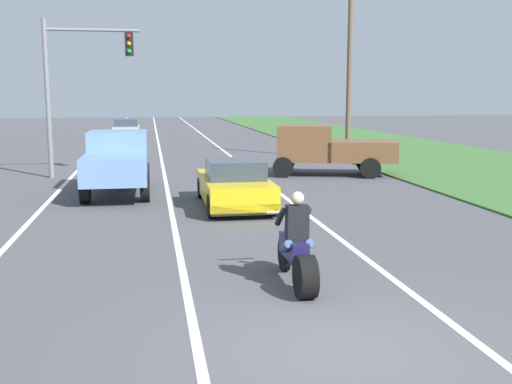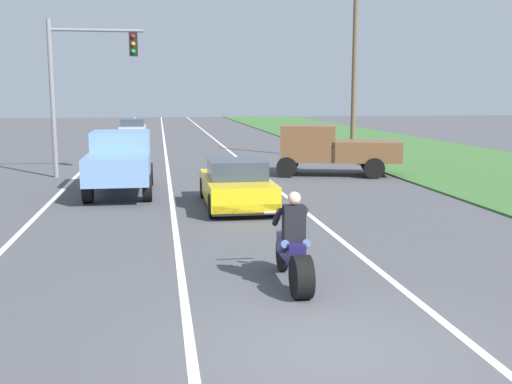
{
  "view_description": "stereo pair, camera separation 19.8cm",
  "coord_description": "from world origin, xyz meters",
  "px_view_note": "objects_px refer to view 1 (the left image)",
  "views": [
    {
      "loc": [
        -2.32,
        -6.95,
        3.2
      ],
      "look_at": [
        0.02,
        6.47,
        1.0
      ],
      "focal_mm": 42.56,
      "sensor_mm": 36.0,
      "label": 1
    },
    {
      "loc": [
        -2.12,
        -6.98,
        3.2
      ],
      "look_at": [
        0.02,
        6.47,
        1.0
      ],
      "focal_mm": 42.56,
      "sensor_mm": 36.0,
      "label": 2
    }
  ],
  "objects_px": {
    "sports_car_yellow": "(235,185)",
    "pickup_truck_left_lane_light_blue": "(117,160)",
    "traffic_light_mast_near": "(75,75)",
    "distant_car_far_ahead": "(126,129)",
    "motorcycle_with_rider": "(297,252)",
    "pickup_truck_right_shoulder_brown": "(328,147)"
  },
  "relations": [
    {
      "from": "motorcycle_with_rider",
      "to": "pickup_truck_right_shoulder_brown",
      "type": "relative_size",
      "value": 0.43
    },
    {
      "from": "traffic_light_mast_near",
      "to": "distant_car_far_ahead",
      "type": "height_order",
      "value": "traffic_light_mast_near"
    },
    {
      "from": "pickup_truck_right_shoulder_brown",
      "to": "sports_car_yellow",
      "type": "bearing_deg",
      "value": -126.51
    },
    {
      "from": "motorcycle_with_rider",
      "to": "sports_car_yellow",
      "type": "bearing_deg",
      "value": 90.14
    },
    {
      "from": "pickup_truck_right_shoulder_brown",
      "to": "distant_car_far_ahead",
      "type": "distance_m",
      "value": 22.06
    },
    {
      "from": "motorcycle_with_rider",
      "to": "sports_car_yellow",
      "type": "xyz_separation_m",
      "value": [
        -0.02,
        7.45,
        0.04
      ]
    },
    {
      "from": "motorcycle_with_rider",
      "to": "distant_car_far_ahead",
      "type": "height_order",
      "value": "motorcycle_with_rider"
    },
    {
      "from": "sports_car_yellow",
      "to": "distant_car_far_ahead",
      "type": "xyz_separation_m",
      "value": [
        -3.98,
        26.55,
        0.14
      ]
    },
    {
      "from": "sports_car_yellow",
      "to": "distant_car_far_ahead",
      "type": "relative_size",
      "value": 1.08
    },
    {
      "from": "pickup_truck_right_shoulder_brown",
      "to": "distant_car_far_ahead",
      "type": "height_order",
      "value": "pickup_truck_right_shoulder_brown"
    },
    {
      "from": "distant_car_far_ahead",
      "to": "pickup_truck_left_lane_light_blue",
      "type": "bearing_deg",
      "value": -88.65
    },
    {
      "from": "pickup_truck_right_shoulder_brown",
      "to": "traffic_light_mast_near",
      "type": "xyz_separation_m",
      "value": [
        -9.71,
        1.06,
        2.82
      ]
    },
    {
      "from": "pickup_truck_left_lane_light_blue",
      "to": "motorcycle_with_rider",
      "type": "bearing_deg",
      "value": -71.63
    },
    {
      "from": "pickup_truck_left_lane_light_blue",
      "to": "pickup_truck_right_shoulder_brown",
      "type": "height_order",
      "value": "same"
    },
    {
      "from": "traffic_light_mast_near",
      "to": "distant_car_far_ahead",
      "type": "xyz_separation_m",
      "value": [
        1.13,
        19.26,
        -3.15
      ]
    },
    {
      "from": "pickup_truck_right_shoulder_brown",
      "to": "pickup_truck_left_lane_light_blue",
      "type": "bearing_deg",
      "value": -157.44
    },
    {
      "from": "sports_car_yellow",
      "to": "traffic_light_mast_near",
      "type": "bearing_deg",
      "value": 125.01
    },
    {
      "from": "motorcycle_with_rider",
      "to": "pickup_truck_left_lane_light_blue",
      "type": "xyz_separation_m",
      "value": [
        -3.43,
        10.34,
        0.51
      ]
    },
    {
      "from": "sports_car_yellow",
      "to": "pickup_truck_left_lane_light_blue",
      "type": "height_order",
      "value": "pickup_truck_left_lane_light_blue"
    },
    {
      "from": "pickup_truck_left_lane_light_blue",
      "to": "traffic_light_mast_near",
      "type": "height_order",
      "value": "traffic_light_mast_near"
    },
    {
      "from": "pickup_truck_left_lane_light_blue",
      "to": "pickup_truck_right_shoulder_brown",
      "type": "relative_size",
      "value": 0.93
    },
    {
      "from": "pickup_truck_right_shoulder_brown",
      "to": "traffic_light_mast_near",
      "type": "bearing_deg",
      "value": 173.79
    }
  ]
}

